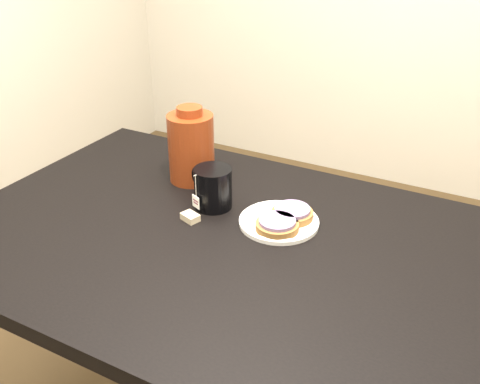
% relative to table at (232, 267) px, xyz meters
% --- Properties ---
extents(table, '(1.40, 0.90, 0.75)m').
position_rel_table_xyz_m(table, '(0.00, 0.00, 0.00)').
color(table, black).
rests_on(table, ground_plane).
extents(plate, '(0.20, 0.20, 0.01)m').
position_rel_table_xyz_m(plate, '(0.07, 0.12, 0.09)').
color(plate, white).
rests_on(plate, table).
extents(bagel_back, '(0.15, 0.15, 0.03)m').
position_rel_table_xyz_m(bagel_back, '(0.09, 0.14, 0.11)').
color(bagel_back, brown).
rests_on(bagel_back, plate).
extents(bagel_front, '(0.11, 0.11, 0.03)m').
position_rel_table_xyz_m(bagel_front, '(0.08, 0.08, 0.11)').
color(bagel_front, brown).
rests_on(bagel_front, plate).
extents(mug, '(0.16, 0.13, 0.11)m').
position_rel_table_xyz_m(mug, '(-0.12, 0.12, 0.14)').
color(mug, black).
rests_on(mug, table).
extents(teabag_pouch, '(0.05, 0.05, 0.02)m').
position_rel_table_xyz_m(teabag_pouch, '(-0.14, 0.03, 0.09)').
color(teabag_pouch, '#C6B793').
rests_on(teabag_pouch, table).
extents(bagel_package, '(0.15, 0.15, 0.22)m').
position_rel_table_xyz_m(bagel_package, '(-0.26, 0.23, 0.19)').
color(bagel_package, '#561B0B').
rests_on(bagel_package, table).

